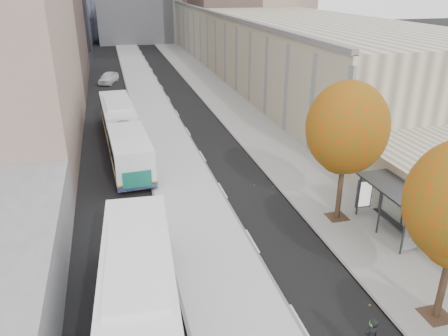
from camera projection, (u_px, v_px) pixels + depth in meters
name	position (u px, v px, depth m)	size (l,w,h in m)	color
bus_platform	(156.00, 117.00, 41.97)	(4.25, 150.00, 0.15)	beige
sidewalk	(236.00, 111.00, 43.85)	(4.75, 150.00, 0.08)	gray
building_tan	(253.00, 35.00, 70.70)	(18.00, 92.00, 8.00)	gray
bus_shelter	(398.00, 195.00, 22.02)	(1.90, 4.40, 2.53)	#383A3F
tree_c	(347.00, 128.00, 22.13)	(4.20, 4.20, 7.28)	black
bus_far	(123.00, 131.00, 33.48)	(3.29, 16.74, 2.77)	white
distant_car	(108.00, 78.00, 55.61)	(1.69, 4.19, 1.43)	silver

